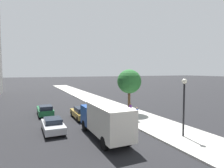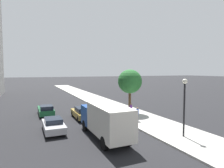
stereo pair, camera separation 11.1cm
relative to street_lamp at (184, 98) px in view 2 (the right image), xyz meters
name	(u,v)px [view 2 (the right image)]	position (x,y,z in m)	size (l,w,h in m)	color
sidewalk	(139,117)	(0.25, 7.89, -3.48)	(5.32, 120.00, 0.15)	#B2AFA8
street_lamp	(184,98)	(0.00, 0.00, 0.00)	(0.44, 0.44, 5.12)	black
street_tree	(130,82)	(0.34, 10.40, 0.94)	(3.30, 3.30, 6.03)	brown
car_silver	(53,125)	(-10.35, 6.49, -2.88)	(1.87, 4.32, 1.34)	#B7B7BC
car_gold	(82,113)	(-6.43, 10.48, -2.81)	(1.79, 4.57, 1.49)	#AD8938
car_green	(46,110)	(-10.35, 14.34, -2.85)	(1.85, 4.64, 1.45)	#1E6638
box_truck	(105,119)	(-6.43, 2.61, -1.81)	(2.30, 7.60, 3.09)	#1E4799
pedestrian_purple_shirt	(131,110)	(-0.77, 8.10, -2.48)	(0.34, 0.34, 1.80)	black
pedestrian_blue_shirt	(137,114)	(-0.97, 6.25, -2.60)	(0.34, 0.34, 1.60)	#38334C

